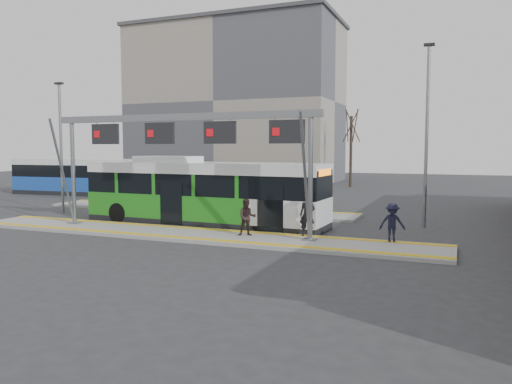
{
  "coord_description": "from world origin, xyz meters",
  "views": [
    {
      "loc": [
        10.98,
        -18.85,
        3.83
      ],
      "look_at": [
        2.06,
        3.0,
        1.76
      ],
      "focal_mm": 35.0,
      "sensor_mm": 36.0,
      "label": 1
    }
  ],
  "objects_px": {
    "passenger_b": "(247,217)",
    "passenger_c": "(392,223)",
    "gantry": "(182,138)",
    "hero_bus": "(203,194)",
    "passenger_a": "(307,215)"
  },
  "relations": [
    {
      "from": "passenger_b",
      "to": "passenger_c",
      "type": "distance_m",
      "value": 5.91
    },
    {
      "from": "gantry",
      "to": "passenger_b",
      "type": "bearing_deg",
      "value": 0.87
    },
    {
      "from": "hero_bus",
      "to": "passenger_a",
      "type": "height_order",
      "value": "hero_bus"
    },
    {
      "from": "passenger_a",
      "to": "hero_bus",
      "type": "bearing_deg",
      "value": 156.26
    },
    {
      "from": "passenger_b",
      "to": "gantry",
      "type": "bearing_deg",
      "value": 154.28
    },
    {
      "from": "passenger_a",
      "to": "passenger_b",
      "type": "bearing_deg",
      "value": -167.1
    },
    {
      "from": "hero_bus",
      "to": "passenger_b",
      "type": "xyz_separation_m",
      "value": [
        3.59,
        -2.77,
        -0.64
      ]
    },
    {
      "from": "hero_bus",
      "to": "passenger_a",
      "type": "xyz_separation_m",
      "value": [
        5.99,
        -1.97,
        -0.53
      ]
    },
    {
      "from": "gantry",
      "to": "passenger_a",
      "type": "bearing_deg",
      "value": 8.74
    },
    {
      "from": "passenger_a",
      "to": "passenger_c",
      "type": "xyz_separation_m",
      "value": [
        3.46,
        0.0,
        -0.12
      ]
    },
    {
      "from": "gantry",
      "to": "passenger_a",
      "type": "relative_size",
      "value": 7.27
    },
    {
      "from": "passenger_b",
      "to": "passenger_c",
      "type": "relative_size",
      "value": 1.01
    },
    {
      "from": "passenger_a",
      "to": "passenger_c",
      "type": "height_order",
      "value": "passenger_a"
    },
    {
      "from": "passenger_a",
      "to": "passenger_b",
      "type": "xyz_separation_m",
      "value": [
        -2.4,
        -0.8,
        -0.11
      ]
    },
    {
      "from": "gantry",
      "to": "hero_bus",
      "type": "distance_m",
      "value": 3.95
    }
  ]
}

